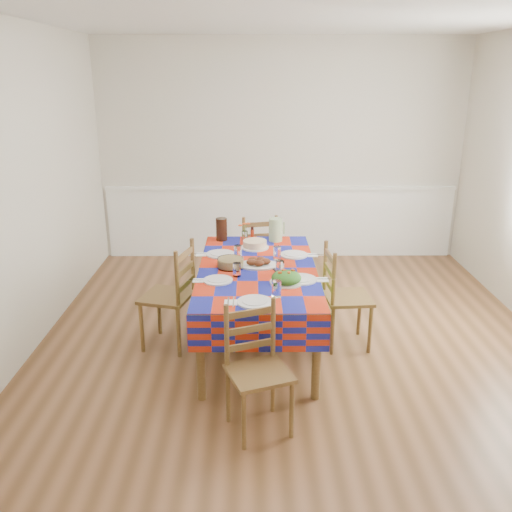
{
  "coord_description": "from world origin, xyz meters",
  "views": [
    {
      "loc": [
        -0.36,
        -4.25,
        2.28
      ],
      "look_at": [
        -0.33,
        0.02,
        0.83
      ],
      "focal_mm": 38.0,
      "sensor_mm": 36.0,
      "label": 1
    }
  ],
  "objects_px": {
    "meat_platter": "(258,263)",
    "tea_pitcher": "(222,229)",
    "dining_table": "(258,276)",
    "chair_right": "(343,297)",
    "chair_near": "(257,370)",
    "green_pitcher": "(276,230)",
    "chair_left": "(172,297)",
    "chair_far": "(257,255)"
  },
  "relations": [
    {
      "from": "meat_platter",
      "to": "tea_pitcher",
      "type": "relative_size",
      "value": 1.58
    },
    {
      "from": "dining_table",
      "to": "chair_right",
      "type": "bearing_deg",
      "value": -0.25
    },
    {
      "from": "dining_table",
      "to": "chair_right",
      "type": "distance_m",
      "value": 0.76
    },
    {
      "from": "dining_table",
      "to": "chair_near",
      "type": "relative_size",
      "value": 2.13
    },
    {
      "from": "green_pitcher",
      "to": "chair_left",
      "type": "height_order",
      "value": "green_pitcher"
    },
    {
      "from": "tea_pitcher",
      "to": "chair_left",
      "type": "distance_m",
      "value": 0.97
    },
    {
      "from": "tea_pitcher",
      "to": "chair_left",
      "type": "xyz_separation_m",
      "value": [
        -0.39,
        -0.81,
        -0.37
      ]
    },
    {
      "from": "dining_table",
      "to": "chair_far",
      "type": "relative_size",
      "value": 2.06
    },
    {
      "from": "meat_platter",
      "to": "chair_far",
      "type": "distance_m",
      "value": 1.16
    },
    {
      "from": "dining_table",
      "to": "chair_left",
      "type": "bearing_deg",
      "value": -179.13
    },
    {
      "from": "tea_pitcher",
      "to": "chair_far",
      "type": "bearing_deg",
      "value": 45.94
    },
    {
      "from": "dining_table",
      "to": "tea_pitcher",
      "type": "xyz_separation_m",
      "value": [
        -0.34,
        0.8,
        0.19
      ]
    },
    {
      "from": "dining_table",
      "to": "chair_left",
      "type": "distance_m",
      "value": 0.76
    },
    {
      "from": "tea_pitcher",
      "to": "chair_near",
      "type": "relative_size",
      "value": 0.25
    },
    {
      "from": "chair_far",
      "to": "chair_right",
      "type": "distance_m",
      "value": 1.37
    },
    {
      "from": "green_pitcher",
      "to": "chair_left",
      "type": "xyz_separation_m",
      "value": [
        -0.92,
        -0.78,
        -0.37
      ]
    },
    {
      "from": "chair_left",
      "to": "chair_right",
      "type": "xyz_separation_m",
      "value": [
        1.47,
        0.01,
        -0.02
      ]
    },
    {
      "from": "chair_left",
      "to": "tea_pitcher",
      "type": "bearing_deg",
      "value": 169.21
    },
    {
      "from": "green_pitcher",
      "to": "chair_far",
      "type": "bearing_deg",
      "value": 113.84
    },
    {
      "from": "chair_far",
      "to": "chair_left",
      "type": "xyz_separation_m",
      "value": [
        -0.74,
        -1.17,
        0.02
      ]
    },
    {
      "from": "meat_platter",
      "to": "chair_near",
      "type": "height_order",
      "value": "chair_near"
    },
    {
      "from": "meat_platter",
      "to": "chair_near",
      "type": "bearing_deg",
      "value": -90.88
    },
    {
      "from": "chair_far",
      "to": "chair_right",
      "type": "bearing_deg",
      "value": 110.01
    },
    {
      "from": "chair_far",
      "to": "chair_left",
      "type": "distance_m",
      "value": 1.39
    },
    {
      "from": "dining_table",
      "to": "tea_pitcher",
      "type": "distance_m",
      "value": 0.89
    },
    {
      "from": "dining_table",
      "to": "tea_pitcher",
      "type": "relative_size",
      "value": 8.43
    },
    {
      "from": "dining_table",
      "to": "green_pitcher",
      "type": "xyz_separation_m",
      "value": [
        0.18,
        0.77,
        0.19
      ]
    },
    {
      "from": "dining_table",
      "to": "chair_left",
      "type": "height_order",
      "value": "chair_left"
    },
    {
      "from": "chair_near",
      "to": "chair_left",
      "type": "distance_m",
      "value": 1.36
    },
    {
      "from": "meat_platter",
      "to": "chair_far",
      "type": "xyz_separation_m",
      "value": [
        0.0,
        1.12,
        -0.3
      ]
    },
    {
      "from": "meat_platter",
      "to": "green_pitcher",
      "type": "distance_m",
      "value": 0.75
    },
    {
      "from": "chair_far",
      "to": "green_pitcher",
      "type": "bearing_deg",
      "value": 101.92
    },
    {
      "from": "meat_platter",
      "to": "chair_left",
      "type": "bearing_deg",
      "value": -175.66
    },
    {
      "from": "green_pitcher",
      "to": "chair_right",
      "type": "relative_size",
      "value": 0.25
    },
    {
      "from": "tea_pitcher",
      "to": "meat_platter",
      "type": "bearing_deg",
      "value": -65.17
    },
    {
      "from": "green_pitcher",
      "to": "chair_right",
      "type": "distance_m",
      "value": 1.03
    },
    {
      "from": "green_pitcher",
      "to": "chair_right",
      "type": "bearing_deg",
      "value": -54.41
    },
    {
      "from": "dining_table",
      "to": "chair_far",
      "type": "bearing_deg",
      "value": 89.58
    },
    {
      "from": "green_pitcher",
      "to": "chair_right",
      "type": "height_order",
      "value": "green_pitcher"
    },
    {
      "from": "tea_pitcher",
      "to": "chair_right",
      "type": "distance_m",
      "value": 1.4
    },
    {
      "from": "meat_platter",
      "to": "chair_far",
      "type": "bearing_deg",
      "value": 89.78
    },
    {
      "from": "chair_far",
      "to": "meat_platter",
      "type": "bearing_deg",
      "value": 77.86
    }
  ]
}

